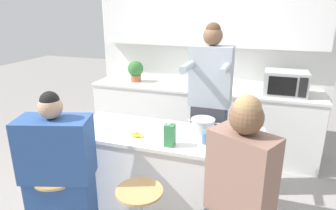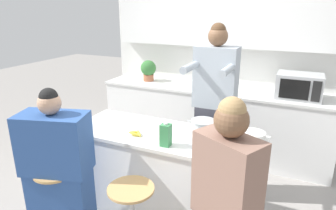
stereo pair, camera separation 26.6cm
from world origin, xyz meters
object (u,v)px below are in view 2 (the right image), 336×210
object	(u,v)px
banana_bunch	(136,133)
microwave	(299,86)
juice_carton	(166,135)
fruit_bowl	(253,136)
bar_stool_leftmost	(60,204)
person_wrapped_blanket	(59,175)
person_cooking	(214,115)
cooking_pot	(203,126)
potted_plant	(148,70)
coffee_cup_near	(203,140)
kitchen_island	(165,176)

from	to	relation	value
banana_bunch	microwave	bearing A→B (deg)	52.70
juice_carton	fruit_bowl	bearing A→B (deg)	31.89
bar_stool_leftmost	person_wrapped_blanket	world-z (taller)	person_wrapped_blanket
person_cooking	cooking_pot	world-z (taller)	person_cooking
cooking_pot	potted_plant	size ratio (longest dim) A/B	1.02
banana_bunch	potted_plant	world-z (taller)	potted_plant
fruit_bowl	potted_plant	distance (m)	2.21
person_wrapped_blanket	coffee_cup_near	distance (m)	1.23
cooking_pot	coffee_cup_near	size ratio (longest dim) A/B	2.96
fruit_bowl	juice_carton	distance (m)	0.74
juice_carton	person_cooking	bearing A→B (deg)	78.19
bar_stool_leftmost	banana_bunch	world-z (taller)	banana_bunch
bar_stool_leftmost	potted_plant	world-z (taller)	potted_plant
person_cooking	fruit_bowl	world-z (taller)	person_cooking
person_cooking	fruit_bowl	distance (m)	0.62
microwave	coffee_cup_near	bearing A→B (deg)	-112.52
kitchen_island	bar_stool_leftmost	distance (m)	0.96
person_wrapped_blanket	coffee_cup_near	xyz separation A→B (m)	(1.06, 0.56, 0.29)
bar_stool_leftmost	fruit_bowl	bearing A→B (deg)	29.72
bar_stool_leftmost	microwave	xyz separation A→B (m)	(1.74, 2.15, 0.72)
bar_stool_leftmost	cooking_pot	world-z (taller)	cooking_pot
kitchen_island	microwave	size ratio (longest dim) A/B	3.45
bar_stool_leftmost	person_cooking	size ratio (longest dim) A/B	0.37
kitchen_island	bar_stool_leftmost	xyz separation A→B (m)	(-0.70, -0.65, -0.09)
fruit_bowl	coffee_cup_near	distance (m)	0.44
bar_stool_leftmost	microwave	size ratio (longest dim) A/B	1.35
fruit_bowl	banana_bunch	distance (m)	1.01
coffee_cup_near	banana_bunch	distance (m)	0.60
kitchen_island	banana_bunch	world-z (taller)	banana_bunch
person_cooking	bar_stool_leftmost	bearing A→B (deg)	-127.95
kitchen_island	person_wrapped_blanket	size ratio (longest dim) A/B	1.26
bar_stool_leftmost	person_cooking	distance (m)	1.67
kitchen_island	juice_carton	xyz separation A→B (m)	(0.11, -0.22, 0.53)
bar_stool_leftmost	person_wrapped_blanket	xyz separation A→B (m)	(0.02, 0.01, 0.29)
person_cooking	person_wrapped_blanket	world-z (taller)	person_cooking
kitchen_island	potted_plant	distance (m)	1.94
fruit_bowl	coffee_cup_near	xyz separation A→B (m)	(-0.36, -0.26, 0.01)
bar_stool_leftmost	cooking_pot	size ratio (longest dim) A/B	2.23
coffee_cup_near	person_wrapped_blanket	bearing A→B (deg)	-152.24
person_wrapped_blanket	fruit_bowl	size ratio (longest dim) A/B	6.63
bar_stool_leftmost	coffee_cup_near	world-z (taller)	coffee_cup_near
fruit_bowl	cooking_pot	bearing A→B (deg)	-178.29
person_wrapped_blanket	fruit_bowl	xyz separation A→B (m)	(1.42, 0.81, 0.28)
person_wrapped_blanket	fruit_bowl	bearing A→B (deg)	13.12
coffee_cup_near	potted_plant	distance (m)	2.13
person_cooking	microwave	bearing A→B (deg)	50.46
microwave	banana_bunch	bearing A→B (deg)	-127.30
potted_plant	bar_stool_leftmost	bearing A→B (deg)	-82.49
person_wrapped_blanket	microwave	size ratio (longest dim) A/B	2.74
bar_stool_leftmost	cooking_pot	distance (m)	1.41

